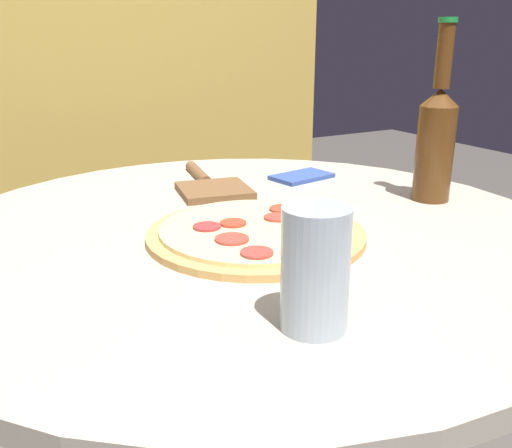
# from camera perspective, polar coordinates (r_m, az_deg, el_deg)

# --- Properties ---
(table) EXTENTS (0.92, 0.92, 0.76)m
(table) POSITION_cam_1_polar(r_m,az_deg,el_deg) (0.90, -0.89, -12.37)
(table) COLOR #B2A893
(table) RESTS_ON ground_plane
(fence_panel) EXTENTS (1.53, 0.04, 1.50)m
(fence_panel) POSITION_cam_1_polar(r_m,az_deg,el_deg) (1.69, -16.75, 8.70)
(fence_panel) COLOR gold
(fence_panel) RESTS_ON ground_plane
(pizza) EXTENTS (0.30, 0.30, 0.02)m
(pizza) POSITION_cam_1_polar(r_m,az_deg,el_deg) (0.77, 0.05, -0.86)
(pizza) COLOR tan
(pizza) RESTS_ON table
(beer_bottle) EXTENTS (0.06, 0.06, 0.29)m
(beer_bottle) POSITION_cam_1_polar(r_m,az_deg,el_deg) (0.97, 17.56, 8.27)
(beer_bottle) COLOR #563314
(beer_bottle) RESTS_ON table
(pizza_paddle) EXTENTS (0.14, 0.26, 0.02)m
(pizza_paddle) POSITION_cam_1_polar(r_m,az_deg,el_deg) (1.02, -4.68, 3.88)
(pizza_paddle) COLOR brown
(pizza_paddle) RESTS_ON table
(drinking_glass) EXTENTS (0.06, 0.06, 0.12)m
(drinking_glass) POSITION_cam_1_polar(r_m,az_deg,el_deg) (0.53, 5.94, -4.52)
(drinking_glass) COLOR #ADBCC6
(drinking_glass) RESTS_ON table
(napkin) EXTENTS (0.12, 0.09, 0.01)m
(napkin) POSITION_cam_1_polar(r_m,az_deg,el_deg) (1.09, 4.59, 4.76)
(napkin) COLOR #334C99
(napkin) RESTS_ON table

